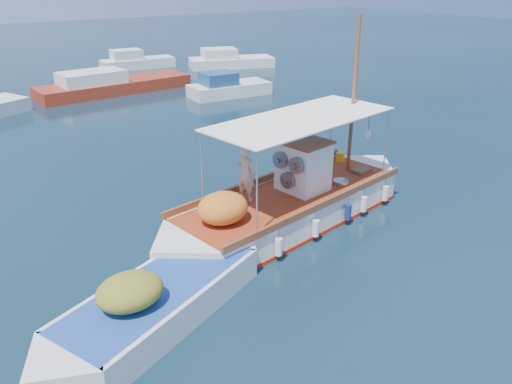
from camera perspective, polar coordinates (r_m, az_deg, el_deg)
ground at (r=16.54m, az=4.12°, el=-3.34°), size 160.00×160.00×0.00m
fishing_caique at (r=16.30m, az=3.86°, el=-1.53°), size 10.59×4.08×6.54m
dinghy at (r=12.32m, az=-11.00°, el=-12.25°), size 6.73×3.91×1.78m
bg_boat_n at (r=35.90m, az=-16.29°, el=11.59°), size 10.52×3.60×1.80m
bg_boat_ne at (r=33.75m, az=-3.31°, el=11.75°), size 5.50×2.60×1.80m
bg_boat_e at (r=44.48m, az=-3.11°, el=14.69°), size 7.57×4.74×1.80m
bg_boat_far_n at (r=45.07m, az=-13.60°, el=14.20°), size 6.22×2.40×1.80m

